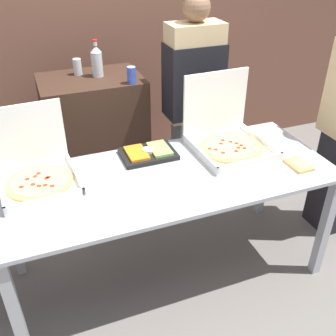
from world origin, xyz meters
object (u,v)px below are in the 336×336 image
at_px(veggie_tray, 148,153).
at_px(soda_bottle, 97,61).
at_px(person_server_vest, 193,99).
at_px(pizza_box_far_left, 37,171).
at_px(soda_can_colored, 132,75).
at_px(paper_plate_front_right, 299,166).
at_px(soda_can_silver, 77,67).
at_px(pizza_box_near_left, 227,136).

relative_size(veggie_tray, soda_bottle, 1.28).
bearing_deg(soda_bottle, person_server_vest, -29.68).
bearing_deg(pizza_box_far_left, soda_can_colored, 34.60).
bearing_deg(veggie_tray, paper_plate_front_right, -29.43).
height_order(veggie_tray, soda_can_silver, soda_can_silver).
xyz_separation_m(pizza_box_far_left, soda_bottle, (0.57, 0.86, 0.35)).
bearing_deg(soda_can_colored, soda_can_silver, 134.31).
height_order(pizza_box_far_left, soda_can_silver, soda_can_silver).
xyz_separation_m(pizza_box_near_left, pizza_box_far_left, (-1.24, 0.02, -0.01)).
distance_m(pizza_box_far_left, soda_can_colored, 1.02).
xyz_separation_m(pizza_box_far_left, person_server_vest, (1.22, 0.49, 0.09)).
height_order(pizza_box_far_left, soda_bottle, soda_bottle).
xyz_separation_m(paper_plate_front_right, person_server_vest, (-0.33, 0.90, 0.15)).
xyz_separation_m(pizza_box_far_left, soda_can_silver, (0.44, 0.95, 0.29)).
distance_m(paper_plate_front_right, soda_can_silver, 1.79).
xyz_separation_m(pizza_box_far_left, veggie_tray, (0.71, 0.06, -0.05)).
xyz_separation_m(veggie_tray, soda_can_silver, (-0.27, 0.89, 0.35)).
relative_size(veggie_tray, person_server_vest, 0.20).
bearing_deg(paper_plate_front_right, soda_bottle, 127.42).
xyz_separation_m(pizza_box_far_left, soda_can_colored, (0.77, 0.61, 0.29)).
xyz_separation_m(paper_plate_front_right, veggie_tray, (-0.84, 0.47, 0.01)).
xyz_separation_m(soda_bottle, soda_can_silver, (-0.14, 0.09, -0.06)).
bearing_deg(soda_can_colored, pizza_box_far_left, -141.82).
xyz_separation_m(pizza_box_near_left, person_server_vest, (-0.03, 0.51, 0.08)).
bearing_deg(soda_can_colored, paper_plate_front_right, -52.81).
bearing_deg(pizza_box_far_left, person_server_vest, 18.36).
bearing_deg(veggie_tray, soda_bottle, 99.45).
xyz_separation_m(paper_plate_front_right, soda_bottle, (-0.97, 1.27, 0.42)).
bearing_deg(pizza_box_near_left, veggie_tray, 169.77).
height_order(veggie_tray, person_server_vest, person_server_vest).
height_order(paper_plate_front_right, soda_can_colored, soda_can_colored).
relative_size(pizza_box_near_left, person_server_vest, 0.29).
distance_m(soda_can_silver, person_server_vest, 0.93).
xyz_separation_m(pizza_box_near_left, soda_can_silver, (-0.81, 0.97, 0.29)).
bearing_deg(soda_bottle, pizza_box_near_left, -52.50).
bearing_deg(soda_can_silver, paper_plate_front_right, -50.88).
height_order(pizza_box_far_left, person_server_vest, person_server_vest).
distance_m(veggie_tray, person_server_vest, 0.68).
relative_size(paper_plate_front_right, person_server_vest, 0.12).
relative_size(pizza_box_near_left, soda_can_silver, 4.15).
xyz_separation_m(pizza_box_near_left, soda_bottle, (-0.67, 0.87, 0.34)).
bearing_deg(person_server_vest, pizza_box_near_left, 93.16).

